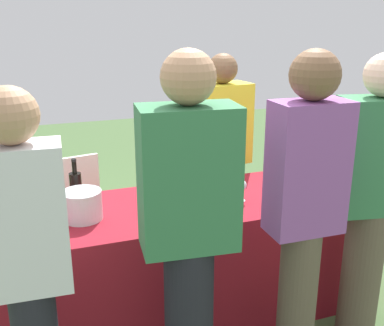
{
  "coord_description": "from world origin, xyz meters",
  "views": [
    {
      "loc": [
        -0.88,
        -2.48,
        1.87
      ],
      "look_at": [
        0.0,
        0.0,
        1.02
      ],
      "focal_mm": 43.34,
      "sensor_mm": 36.0,
      "label": 1
    }
  ],
  "objects_px": {
    "wine_bottle_2": "(161,185)",
    "server_pouring": "(221,154)",
    "guest_0": "(27,267)",
    "guest_3": "(371,196)",
    "wine_glass_1": "(241,186)",
    "menu_board": "(70,211)",
    "wine_bottle_1": "(76,189)",
    "ice_bucket": "(82,205)",
    "wine_glass_3": "(302,182)",
    "guest_1": "(189,229)",
    "wine_bottle_3": "(182,176)",
    "wine_glass_0": "(150,198)",
    "wine_glass_2": "(272,182)",
    "guest_2": "(304,210)",
    "wine_bottle_0": "(37,198)"
  },
  "relations": [
    {
      "from": "wine_glass_1",
      "to": "wine_glass_3",
      "type": "xyz_separation_m",
      "value": [
        0.38,
        -0.08,
        0.01
      ]
    },
    {
      "from": "wine_bottle_2",
      "to": "guest_2",
      "type": "height_order",
      "value": "guest_2"
    },
    {
      "from": "ice_bucket",
      "to": "menu_board",
      "type": "relative_size",
      "value": 0.26
    },
    {
      "from": "wine_bottle_2",
      "to": "guest_1",
      "type": "bearing_deg",
      "value": -96.51
    },
    {
      "from": "wine_glass_1",
      "to": "ice_bucket",
      "type": "relative_size",
      "value": 0.62
    },
    {
      "from": "wine_glass_3",
      "to": "server_pouring",
      "type": "distance_m",
      "value": 0.8
    },
    {
      "from": "wine_bottle_3",
      "to": "wine_glass_2",
      "type": "relative_size",
      "value": 2.35
    },
    {
      "from": "server_pouring",
      "to": "guest_0",
      "type": "distance_m",
      "value": 1.93
    },
    {
      "from": "wine_bottle_0",
      "to": "guest_0",
      "type": "bearing_deg",
      "value": -94.29
    },
    {
      "from": "guest_1",
      "to": "wine_bottle_0",
      "type": "bearing_deg",
      "value": 135.73
    },
    {
      "from": "wine_bottle_2",
      "to": "wine_glass_0",
      "type": "xyz_separation_m",
      "value": [
        -0.11,
        -0.16,
        -0.01
      ]
    },
    {
      "from": "wine_glass_0",
      "to": "wine_glass_2",
      "type": "height_order",
      "value": "wine_glass_0"
    },
    {
      "from": "wine_bottle_2",
      "to": "wine_glass_3",
      "type": "bearing_deg",
      "value": -15.9
    },
    {
      "from": "wine_glass_1",
      "to": "wine_glass_2",
      "type": "relative_size",
      "value": 1.05
    },
    {
      "from": "wine_glass_0",
      "to": "guest_1",
      "type": "bearing_deg",
      "value": -87.42
    },
    {
      "from": "wine_bottle_3",
      "to": "menu_board",
      "type": "xyz_separation_m",
      "value": [
        -0.66,
        0.74,
        -0.46
      ]
    },
    {
      "from": "wine_glass_1",
      "to": "menu_board",
      "type": "height_order",
      "value": "wine_glass_1"
    },
    {
      "from": "wine_bottle_2",
      "to": "server_pouring",
      "type": "distance_m",
      "value": 0.82
    },
    {
      "from": "guest_0",
      "to": "guest_3",
      "type": "bearing_deg",
      "value": 7.21
    },
    {
      "from": "wine_bottle_2",
      "to": "server_pouring",
      "type": "bearing_deg",
      "value": 40.48
    },
    {
      "from": "wine_bottle_0",
      "to": "wine_glass_3",
      "type": "distance_m",
      "value": 1.58
    },
    {
      "from": "wine_glass_1",
      "to": "menu_board",
      "type": "relative_size",
      "value": 0.16
    },
    {
      "from": "wine_glass_3",
      "to": "wine_bottle_3",
      "type": "bearing_deg",
      "value": 153.41
    },
    {
      "from": "wine_glass_0",
      "to": "wine_glass_1",
      "type": "distance_m",
      "value": 0.58
    },
    {
      "from": "guest_1",
      "to": "wine_glass_1",
      "type": "bearing_deg",
      "value": 53.33
    },
    {
      "from": "wine_glass_0",
      "to": "server_pouring",
      "type": "bearing_deg",
      "value": 43.17
    },
    {
      "from": "guest_1",
      "to": "guest_3",
      "type": "bearing_deg",
      "value": 11.01
    },
    {
      "from": "wine_bottle_0",
      "to": "wine_glass_2",
      "type": "distance_m",
      "value": 1.41
    },
    {
      "from": "wine_glass_0",
      "to": "wine_glass_3",
      "type": "height_order",
      "value": "wine_glass_3"
    },
    {
      "from": "wine_glass_3",
      "to": "guest_0",
      "type": "xyz_separation_m",
      "value": [
        -1.62,
        -0.55,
        0.03
      ]
    },
    {
      "from": "guest_2",
      "to": "menu_board",
      "type": "distance_m",
      "value": 1.98
    },
    {
      "from": "wine_bottle_1",
      "to": "wine_bottle_2",
      "type": "bearing_deg",
      "value": -10.92
    },
    {
      "from": "wine_glass_1",
      "to": "guest_1",
      "type": "relative_size",
      "value": 0.08
    },
    {
      "from": "server_pouring",
      "to": "guest_0",
      "type": "bearing_deg",
      "value": 34.7
    },
    {
      "from": "wine_glass_0",
      "to": "guest_2",
      "type": "distance_m",
      "value": 0.88
    },
    {
      "from": "wine_bottle_2",
      "to": "server_pouring",
      "type": "height_order",
      "value": "server_pouring"
    },
    {
      "from": "wine_glass_2",
      "to": "guest_1",
      "type": "distance_m",
      "value": 0.98
    },
    {
      "from": "server_pouring",
      "to": "guest_3",
      "type": "height_order",
      "value": "guest_3"
    },
    {
      "from": "wine_bottle_1",
      "to": "ice_bucket",
      "type": "bearing_deg",
      "value": -87.05
    },
    {
      "from": "guest_2",
      "to": "guest_1",
      "type": "bearing_deg",
      "value": 178.43
    },
    {
      "from": "wine_glass_0",
      "to": "guest_2",
      "type": "relative_size",
      "value": 0.08
    },
    {
      "from": "wine_glass_2",
      "to": "server_pouring",
      "type": "distance_m",
      "value": 0.68
    },
    {
      "from": "wine_glass_3",
      "to": "guest_1",
      "type": "height_order",
      "value": "guest_1"
    },
    {
      "from": "guest_1",
      "to": "wine_bottle_3",
      "type": "bearing_deg",
      "value": 79.37
    },
    {
      "from": "wine_bottle_2",
      "to": "wine_glass_1",
      "type": "distance_m",
      "value": 0.49
    },
    {
      "from": "wine_bottle_0",
      "to": "wine_bottle_3",
      "type": "relative_size",
      "value": 1.02
    },
    {
      "from": "guest_2",
      "to": "guest_0",
      "type": "bearing_deg",
      "value": -179.03
    },
    {
      "from": "ice_bucket",
      "to": "guest_2",
      "type": "bearing_deg",
      "value": -34.77
    },
    {
      "from": "ice_bucket",
      "to": "wine_bottle_2",
      "type": "bearing_deg",
      "value": 11.93
    },
    {
      "from": "wine_bottle_0",
      "to": "menu_board",
      "type": "relative_size",
      "value": 0.36
    }
  ]
}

